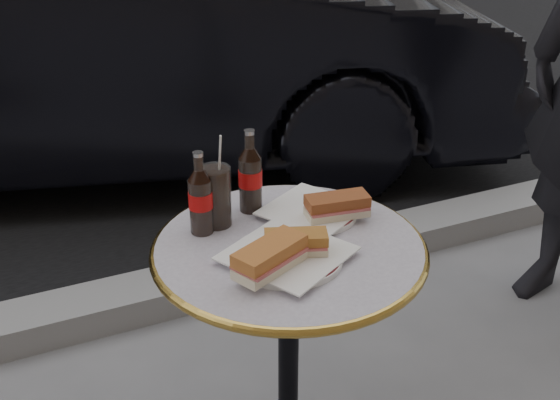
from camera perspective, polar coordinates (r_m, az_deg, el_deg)
name	(u,v)px	position (r m, az deg, el deg)	size (l,w,h in m)	color
asphalt_road	(41,42)	(6.43, -18.85, 12.08)	(40.00, 8.00, 0.00)	black
curb	(186,288)	(2.65, -7.61, -7.10)	(40.00, 0.20, 0.12)	gray
bistro_table	(288,371)	(1.79, 0.68, -13.72)	(0.62, 0.62, 0.73)	#BAB2C4
plate_left	(287,257)	(1.51, 0.59, -4.62)	(0.24, 0.24, 0.01)	white
plate_right	(312,212)	(1.69, 2.65, -1.01)	(0.22, 0.22, 0.01)	white
sandwich_left_a	(270,258)	(1.44, -0.83, -4.76)	(0.16, 0.08, 0.06)	#B5662E
sandwich_left_b	(296,244)	(1.50, 1.31, -3.59)	(0.13, 0.06, 0.05)	#AA692B
sandwich_right	(337,207)	(1.65, 4.66, -0.59)	(0.15, 0.07, 0.05)	brown
cola_bottle_left	(200,193)	(1.58, -6.51, 0.58)	(0.06, 0.06, 0.20)	black
cola_bottle_right	(250,171)	(1.67, -2.44, 2.38)	(0.06, 0.06, 0.21)	black
cola_glass	(216,196)	(1.62, -5.22, 0.31)	(0.07, 0.07, 0.15)	black
parked_car	(83,33)	(3.67, -15.72, 12.94)	(4.19, 1.45, 1.38)	black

